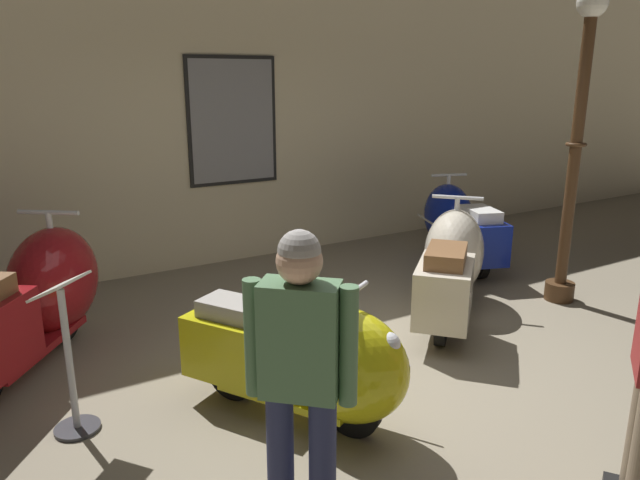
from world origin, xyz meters
name	(u,v)px	position (x,y,z in m)	size (l,w,h in m)	color
ground_plane	(383,377)	(0.00, 0.00, 0.00)	(60.00, 60.00, 0.00)	gray
showroom_back_wall	(210,106)	(0.00, 3.36, 1.83)	(18.00, 0.24, 3.66)	beige
scooter_0	(34,298)	(-2.14, 1.59, 0.51)	(1.51, 1.80, 1.13)	black
scooter_1	(310,361)	(-0.75, -0.24, 0.43)	(1.17, 1.55, 0.94)	black
scooter_2	(451,264)	(1.26, 0.67, 0.49)	(1.62, 1.54, 1.07)	black
scooter_3	(456,223)	(2.46, 1.87, 0.46)	(1.01, 1.72, 1.01)	black
lamppost	(576,144)	(2.45, 0.37, 1.54)	(0.28, 0.28, 2.91)	#472D19
visitor_0	(300,369)	(-1.27, -1.05, 0.88)	(0.40, 0.39, 1.53)	black
info_stanchion	(70,369)	(-2.06, 0.43, 0.42)	(0.38, 0.39, 1.02)	#333338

